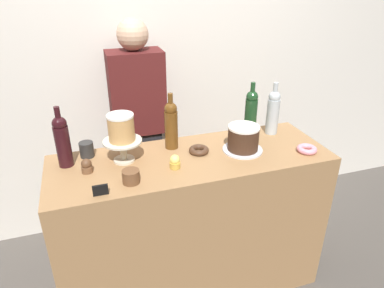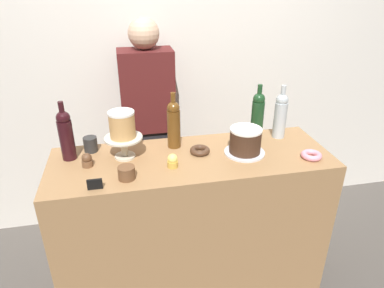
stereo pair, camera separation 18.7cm
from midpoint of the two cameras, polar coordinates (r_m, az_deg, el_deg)
ground_plane at (r=2.49m, az=2.30°, el=-21.49°), size 12.00×12.00×0.00m
back_wall at (r=2.56m, az=-1.78°, el=14.00°), size 6.00×0.05×2.60m
display_counter at (r=2.17m, az=2.53°, el=-13.16°), size 1.54×0.54×0.94m
cake_stand_pedestal at (r=1.88m, az=-8.34°, el=0.00°), size 0.20×0.20×0.12m
white_layer_cake at (r=1.84m, az=-8.57°, el=3.12°), size 0.14×0.14×0.14m
silver_serving_platter at (r=1.98m, az=11.28°, el=-1.41°), size 0.23×0.23×0.01m
chocolate_round_cake at (r=1.95m, az=11.48°, el=0.54°), size 0.18×0.18×0.14m
wine_bottle_dark_red at (r=1.91m, az=-17.39°, el=1.46°), size 0.08×0.08×0.33m
wine_bottle_clear at (r=2.17m, az=16.73°, el=4.57°), size 0.08×0.08×0.33m
wine_bottle_green at (r=2.15m, az=13.19°, el=4.82°), size 0.08×0.08×0.33m
wine_bottle_amber at (r=1.96m, az=-0.29°, el=3.33°), size 0.08×0.08×0.33m
cupcake_lemon at (r=1.79m, az=-0.23°, el=-2.88°), size 0.06×0.06×0.07m
cupcake_chocolate at (r=1.85m, az=-14.11°, el=-2.68°), size 0.06×0.06×0.07m
donut_pink at (r=2.03m, az=21.53°, el=-1.79°), size 0.11×0.11×0.03m
donut_chocolate at (r=1.94m, az=4.06°, el=-1.13°), size 0.11×0.11×0.03m
cookie_stack at (r=1.71m, az=-7.62°, el=-4.80°), size 0.08×0.08×0.07m
price_sign_chalkboard at (r=1.66m, az=-12.58°, el=-6.55°), size 0.07×0.01×0.05m
coffee_cup_ceramic at (r=2.00m, az=-13.78°, el=-0.12°), size 0.08×0.08×0.08m
barista_figure at (r=2.49m, az=-4.89°, el=2.40°), size 0.36×0.22×1.60m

